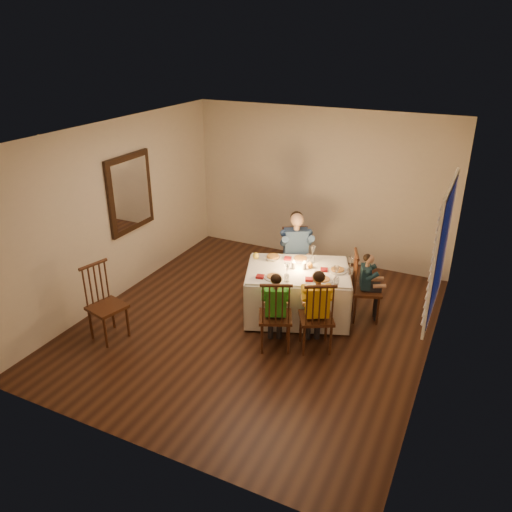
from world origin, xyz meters
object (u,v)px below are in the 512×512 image
at_px(child_green, 275,346).
at_px(child_yellow, 314,348).
at_px(chair_adult, 295,290).
at_px(chair_near_left, 275,346).
at_px(dining_table, 298,283).
at_px(child_teal, 364,317).
at_px(chair_end, 364,317).
at_px(serving_bowl, 273,258).
at_px(chair_extra, 111,337).
at_px(chair_near_right, 314,348).
at_px(adult, 295,290).

bearing_deg(child_green, child_yellow, 178.12).
distance_m(chair_adult, chair_near_left, 1.57).
bearing_deg(child_green, chair_adult, -101.84).
distance_m(dining_table, child_teal, 1.08).
bearing_deg(child_teal, chair_end, -0.00).
distance_m(dining_table, chair_end, 1.08).
bearing_deg(serving_bowl, chair_extra, -132.74).
distance_m(chair_near_left, serving_bowl, 1.31).
xyz_separation_m(chair_adult, chair_near_right, (0.81, -1.34, 0.00)).
height_order(chair_end, child_yellow, child_yellow).
xyz_separation_m(chair_adult, serving_bowl, (-0.13, -0.57, 0.76)).
bearing_deg(chair_near_left, child_green, 180.00).
height_order(child_green, serving_bowl, serving_bowl).
bearing_deg(chair_extra, child_teal, -42.30).
distance_m(chair_extra, child_green, 2.17).
bearing_deg(child_teal, chair_near_right, 138.97).
xyz_separation_m(child_green, child_yellow, (0.47, 0.19, 0.00)).
relative_size(child_green, child_teal, 1.07).
bearing_deg(chair_near_right, adult, -87.45).
xyz_separation_m(chair_adult, child_teal, (1.19, -0.34, 0.00)).
height_order(chair_near_right, child_green, child_green).
relative_size(adult, child_green, 1.22).
xyz_separation_m(chair_near_right, adult, (-0.81, 1.34, 0.00)).
distance_m(chair_near_left, chair_end, 1.46).
distance_m(chair_near_right, child_green, 0.51).
xyz_separation_m(dining_table, serving_bowl, (-0.43, 0.12, 0.24)).
distance_m(dining_table, child_yellow, 0.97).
xyz_separation_m(chair_near_left, chair_near_right, (0.47, 0.19, 0.00)).
distance_m(dining_table, chair_near_left, 0.99).
bearing_deg(chair_extra, chair_end, -42.30).
relative_size(chair_adult, chair_near_right, 1.00).
xyz_separation_m(chair_extra, child_teal, (2.89, 1.94, 0.00)).
bearing_deg(dining_table, child_green, -108.60).
bearing_deg(dining_table, chair_near_right, -72.90).
bearing_deg(serving_bowl, adult, 77.45).
relative_size(chair_near_left, serving_bowl, 4.63).
height_order(chair_end, child_green, child_green).
xyz_separation_m(chair_near_left, child_green, (0.00, 0.00, 0.00)).
height_order(chair_near_left, child_green, child_green).
relative_size(chair_end, child_teal, 1.02).
bearing_deg(chair_end, chair_adult, 53.53).
height_order(chair_adult, chair_extra, chair_extra).
xyz_separation_m(chair_near_right, child_yellow, (0.00, 0.00, 0.00)).
relative_size(chair_near_left, child_yellow, 0.90).
bearing_deg(chair_end, child_green, 124.28).
xyz_separation_m(child_yellow, child_teal, (0.38, 1.00, 0.00)).
distance_m(chair_adult, child_green, 1.57).
distance_m(dining_table, child_green, 0.99).
bearing_deg(child_teal, dining_table, 91.62).
height_order(chair_extra, serving_bowl, serving_bowl).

